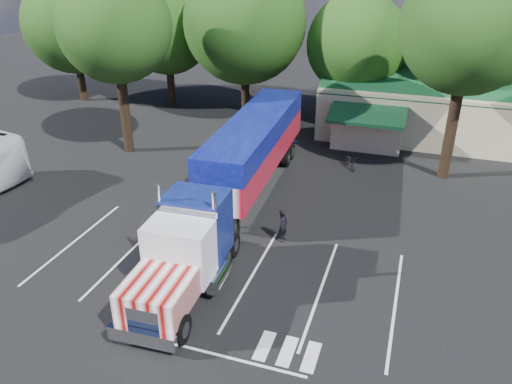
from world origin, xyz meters
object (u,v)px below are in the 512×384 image
(silver_sedan, at_px, (356,131))
(bicycle, at_px, (351,161))
(semi_truck, at_px, (241,165))
(woman, at_px, (283,226))

(silver_sedan, bearing_deg, bicycle, 175.10)
(bicycle, xyz_separation_m, silver_sedan, (-0.50, 6.00, 0.15))
(semi_truck, height_order, woman, semi_truck)
(bicycle, bearing_deg, semi_truck, -153.65)
(semi_truck, bearing_deg, woman, -43.07)
(woman, bearing_deg, semi_truck, 62.49)
(woman, xyz_separation_m, bicycle, (1.81, 10.51, -0.41))
(bicycle, bearing_deg, woman, -129.96)
(woman, height_order, silver_sedan, woman)
(woman, relative_size, bicycle, 0.98)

